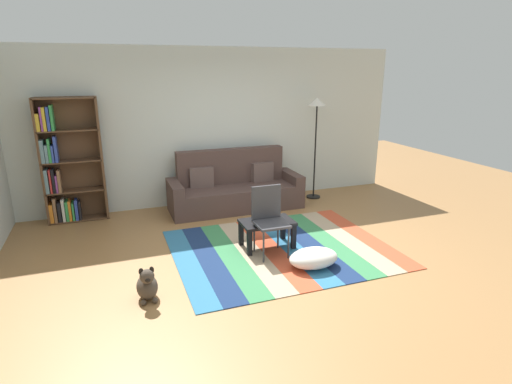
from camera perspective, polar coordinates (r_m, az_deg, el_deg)
The scene contains 11 objects.
ground_plane at distance 5.45m, azimuth 2.07°, elevation -8.74°, with size 14.00×14.00×0.00m, color #9E7042.
back_wall at distance 7.41m, azimuth -5.37°, elevation 8.95°, with size 6.80×0.10×2.70m, color silver.
rug at distance 5.64m, azimuth 3.55°, elevation -7.80°, with size 2.86×2.30×0.01m.
couch at distance 7.16m, azimuth -2.97°, elevation 0.43°, with size 2.26×0.80×1.00m.
bookshelf at distance 7.04m, azimuth -24.90°, elevation 3.25°, with size 0.90×0.28×1.94m.
coffee_table at distance 5.57m, azimuth 1.55°, elevation -4.74°, with size 0.71×0.43×0.37m.
pouf at distance 5.14m, azimuth 7.95°, elevation -9.01°, with size 0.62×0.42×0.23m, color white.
dog at distance 4.58m, azimuth -14.81°, elevation -12.34°, with size 0.22×0.35×0.40m.
standing_lamp at distance 7.57m, azimuth 8.38°, elevation 10.49°, with size 0.32×0.32×1.85m.
tv_remote at distance 5.58m, azimuth 1.73°, elevation -3.73°, with size 0.04×0.15×0.02m, color black.
folding_chair at distance 5.32m, azimuth 1.78°, elevation -3.16°, with size 0.40×0.40×0.90m.
Camera 1 is at (-1.88, -4.55, 2.34)m, focal length 28.94 mm.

